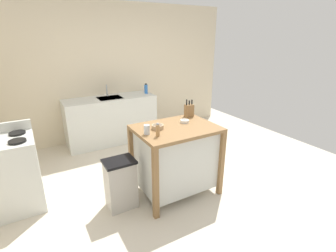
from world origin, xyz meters
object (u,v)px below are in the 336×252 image
at_px(drinking_cup, 147,130).
at_px(trash_bin, 121,184).
at_px(stove, 11,174).
at_px(kitchen_island, 176,156).
at_px(sink_faucet, 107,90).
at_px(knife_block, 189,110).
at_px(bottle_spray_cleaner, 146,89).
at_px(bowl_stoneware_deep, 185,121).
at_px(pepper_grinder, 158,130).
at_px(bowl_ceramic_wide, 158,127).

height_order(drinking_cup, trash_bin, drinking_cup).
bearing_deg(drinking_cup, stove, 153.76).
bearing_deg(stove, kitchen_island, -20.08).
bearing_deg(stove, sink_faucet, 42.84).
relative_size(knife_block, stove, 0.25).
relative_size(knife_block, drinking_cup, 2.24).
relative_size(trash_bin, bottle_spray_cleaner, 3.13).
xyz_separation_m(bottle_spray_cleaner, stove, (-2.41, -1.37, -0.53)).
height_order(kitchen_island, bowl_stoneware_deep, bowl_stoneware_deep).
xyz_separation_m(knife_block, bowl_stoneware_deep, (-0.20, -0.19, -0.07)).
height_order(drinking_cup, bottle_spray_cleaner, bottle_spray_cleaner).
xyz_separation_m(drinking_cup, stove, (-1.44, 0.71, -0.52)).
relative_size(pepper_grinder, sink_faucet, 0.72).
xyz_separation_m(kitchen_island, sink_faucet, (-0.20, 2.22, 0.48)).
distance_m(knife_block, trash_bin, 1.34).
bearing_deg(bowl_stoneware_deep, bottle_spray_cleaner, 79.38).
xyz_separation_m(pepper_grinder, stove, (-1.52, 0.83, -0.54)).
height_order(bowl_ceramic_wide, bowl_stoneware_deep, bowl_ceramic_wide).
bearing_deg(knife_block, pepper_grinder, -149.28).
relative_size(drinking_cup, bottle_spray_cleaner, 0.55).
xyz_separation_m(kitchen_island, bottle_spray_cleaner, (0.55, 2.05, 0.47)).
relative_size(bottle_spray_cleaner, stove, 0.20).
bearing_deg(trash_bin, sink_faucet, 75.89).
bearing_deg(bowl_ceramic_wide, pepper_grinder, -117.25).
xyz_separation_m(kitchen_island, stove, (-1.86, 0.68, -0.06)).
distance_m(knife_block, sink_faucet, 2.02).
height_order(drinking_cup, pepper_grinder, pepper_grinder).
relative_size(bowl_stoneware_deep, stove, 0.11).
height_order(pepper_grinder, stove, pepper_grinder).
relative_size(kitchen_island, bowl_stoneware_deep, 8.82).
height_order(bowl_stoneware_deep, trash_bin, bowl_stoneware_deep).
bearing_deg(stove, knife_block, -10.16).
bearing_deg(sink_faucet, pepper_grinder, -93.28).
relative_size(bowl_stoneware_deep, trash_bin, 0.18).
bearing_deg(sink_faucet, bottle_spray_cleaner, -12.32).
height_order(knife_block, bowl_ceramic_wide, knife_block).
bearing_deg(stove, pepper_grinder, -28.52).
xyz_separation_m(knife_block, bowl_ceramic_wide, (-0.61, -0.22, -0.06)).
height_order(bowl_ceramic_wide, stove, stove).
relative_size(drinking_cup, sink_faucet, 0.50).
xyz_separation_m(bowl_stoneware_deep, stove, (-2.04, 0.59, -0.49)).
distance_m(bowl_stoneware_deep, sink_faucet, 2.16).
height_order(bowl_stoneware_deep, pepper_grinder, pepper_grinder).
distance_m(knife_block, bowl_ceramic_wide, 0.65).
distance_m(bowl_stoneware_deep, trash_bin, 1.12).
distance_m(trash_bin, sink_faucet, 2.34).
distance_m(kitchen_island, bottle_spray_cleaner, 2.17).
xyz_separation_m(knife_block, stove, (-2.24, 0.40, -0.56)).
xyz_separation_m(knife_block, trash_bin, (-1.13, -0.23, -0.69)).
xyz_separation_m(knife_block, pepper_grinder, (-0.72, -0.43, -0.01)).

